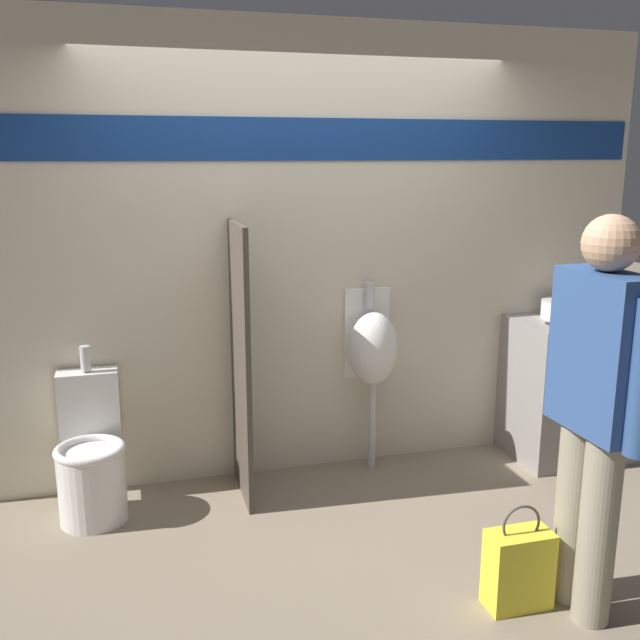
{
  "coord_description": "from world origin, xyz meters",
  "views": [
    {
      "loc": [
        -1.02,
        -3.53,
        1.95
      ],
      "look_at": [
        0.0,
        0.17,
        1.05
      ],
      "focal_mm": 40.0,
      "sensor_mm": 36.0,
      "label": 1
    }
  ],
  "objects_px": {
    "cell_phone": "(556,325)",
    "shopping_bag": "(518,568)",
    "urinal_near_counter": "(373,348)",
    "toilet": "(91,461)",
    "person_in_vest": "(596,403)",
    "sink_basin": "(568,309)"
  },
  "relations": [
    {
      "from": "urinal_near_counter",
      "to": "shopping_bag",
      "type": "xyz_separation_m",
      "value": [
        0.15,
        -1.52,
        -0.6
      ]
    },
    {
      "from": "sink_basin",
      "to": "person_in_vest",
      "type": "height_order",
      "value": "person_in_vest"
    },
    {
      "from": "sink_basin",
      "to": "person_in_vest",
      "type": "relative_size",
      "value": 0.2
    },
    {
      "from": "toilet",
      "to": "person_in_vest",
      "type": "height_order",
      "value": "person_in_vest"
    },
    {
      "from": "cell_phone",
      "to": "urinal_near_counter",
      "type": "height_order",
      "value": "urinal_near_counter"
    },
    {
      "from": "cell_phone",
      "to": "person_in_vest",
      "type": "relative_size",
      "value": 0.08
    },
    {
      "from": "urinal_near_counter",
      "to": "person_in_vest",
      "type": "bearing_deg",
      "value": -76.1
    },
    {
      "from": "cell_phone",
      "to": "toilet",
      "type": "bearing_deg",
      "value": 177.99
    },
    {
      "from": "toilet",
      "to": "shopping_bag",
      "type": "xyz_separation_m",
      "value": [
        1.82,
        -1.36,
        -0.13
      ]
    },
    {
      "from": "cell_phone",
      "to": "urinal_near_counter",
      "type": "distance_m",
      "value": 1.14
    },
    {
      "from": "cell_phone",
      "to": "shopping_bag",
      "type": "distance_m",
      "value": 1.74
    },
    {
      "from": "person_in_vest",
      "to": "toilet",
      "type": "bearing_deg",
      "value": 53.39
    },
    {
      "from": "toilet",
      "to": "urinal_near_counter",
      "type": "bearing_deg",
      "value": 5.53
    },
    {
      "from": "cell_phone",
      "to": "shopping_bag",
      "type": "bearing_deg",
      "value": -127.12
    },
    {
      "from": "sink_basin",
      "to": "shopping_bag",
      "type": "distance_m",
      "value": 1.99
    },
    {
      "from": "cell_phone",
      "to": "urinal_near_counter",
      "type": "xyz_separation_m",
      "value": [
        -1.1,
        0.26,
        -0.14
      ]
    },
    {
      "from": "sink_basin",
      "to": "toilet",
      "type": "relative_size",
      "value": 0.37
    },
    {
      "from": "shopping_bag",
      "to": "sink_basin",
      "type": "bearing_deg",
      "value": 51.25
    },
    {
      "from": "sink_basin",
      "to": "toilet",
      "type": "height_order",
      "value": "sink_basin"
    },
    {
      "from": "person_in_vest",
      "to": "shopping_bag",
      "type": "bearing_deg",
      "value": 68.97
    },
    {
      "from": "cell_phone",
      "to": "shopping_bag",
      "type": "height_order",
      "value": "cell_phone"
    },
    {
      "from": "sink_basin",
      "to": "person_in_vest",
      "type": "distance_m",
      "value": 1.76
    }
  ]
}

